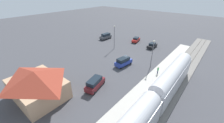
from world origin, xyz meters
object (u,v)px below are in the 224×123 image
light_pole_near_platform (153,51)px  light_pole_lot_center (114,35)px  pedestrian_on_platform (158,70)px  sedan_red (136,40)px  suv_blue (123,61)px  sedan_black (152,45)px  suv_maroon (95,83)px  station_building (37,84)px  passenger_train (153,102)px  suv_charcoal (106,36)px

light_pole_near_platform → light_pole_lot_center: 15.71m
pedestrian_on_platform → light_pole_lot_center: light_pole_lot_center is taller
sedan_red → light_pole_lot_center: light_pole_lot_center is taller
pedestrian_on_platform → suv_blue: (8.75, 1.45, -0.13)m
sedan_red → sedan_black: (-7.43, 1.89, 0.00)m
sedan_red → sedan_black: 7.67m
suv_blue → light_pole_lot_center: bearing=-39.8°
suv_maroon → light_pole_lot_center: size_ratio=0.68×
suv_blue → sedan_black: bearing=-91.6°
station_building → sedan_black: (-5.61, -35.99, -1.97)m
pedestrian_on_platform → light_pole_near_platform: light_pole_near_platform is taller
light_pole_near_platform → station_building: bearing=64.1°
pedestrian_on_platform → sedan_black: (8.29, -14.90, -0.40)m
station_building → light_pole_lot_center: light_pole_lot_center is taller
station_building → suv_maroon: (-6.16, -8.26, -1.70)m
passenger_train → light_pole_near_platform: (6.80, -14.02, 1.81)m
light_pole_near_platform → light_pole_lot_center: size_ratio=0.95×
station_building → pedestrian_on_platform: 25.31m
sedan_red → light_pole_near_platform: bearing=131.3°
light_pole_lot_center → pedestrian_on_platform: bearing=161.1°
light_pole_lot_center → station_building: bearing=98.2°
pedestrian_on_platform → suv_maroon: suv_maroon is taller
sedan_black → light_pole_lot_center: bearing=42.6°
station_building → suv_blue: (-5.15, -19.64, -1.70)m
passenger_train → pedestrian_on_platform: (4.10, -12.08, -1.58)m
station_building → pedestrian_on_platform: (-13.90, -21.09, -1.57)m
station_building → suv_charcoal: station_building is taller
station_building → sedan_black: bearing=-98.9°
suv_maroon → sedan_black: bearing=-88.9°
station_building → suv_maroon: station_building is taller
suv_maroon → light_pole_lot_center: 21.79m
suv_maroon → suv_charcoal: bearing=-52.4°
suv_charcoal → sedan_red: size_ratio=1.06×
suv_charcoal → sedan_black: suv_charcoal is taller
sedan_black → light_pole_near_platform: 14.61m
pedestrian_on_platform → suv_charcoal: bearing=-24.2°
suv_blue → light_pole_lot_center: size_ratio=0.66×
suv_charcoal → suv_blue: size_ratio=0.99×
suv_maroon → sedan_red: bearing=-74.9°
passenger_train → station_building: (18.00, 9.02, -0.00)m
sedan_black → suv_maroon: bearing=91.1°
passenger_train → suv_maroon: 11.99m
pedestrian_on_platform → light_pole_lot_center: 19.20m
suv_blue → sedan_black: size_ratio=1.13×
pedestrian_on_platform → suv_blue: 8.87m
passenger_train → suv_blue: passenger_train is taller
pedestrian_on_platform → light_pole_lot_center: (17.84, -6.12, 3.58)m
suv_charcoal → suv_maroon: size_ratio=0.97×
sedan_black → light_pole_lot_center: size_ratio=0.59×
suv_charcoal → light_pole_near_platform: 26.49m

